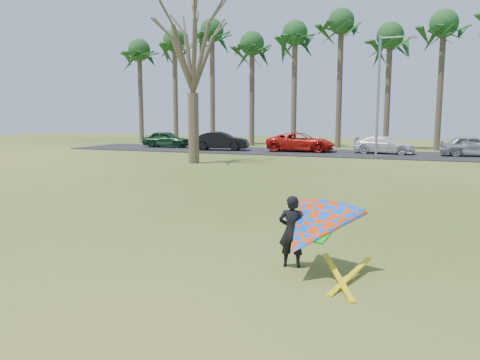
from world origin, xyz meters
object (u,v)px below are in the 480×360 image
(car_0, at_px, (167,139))
(car_2, at_px, (301,142))
(kite_flyer, at_px, (311,230))
(car_3, at_px, (384,145))
(car_1, at_px, (221,141))
(bare_tree_left, at_px, (192,46))
(streetlight, at_px, (381,91))
(car_4, at_px, (472,146))

(car_0, distance_m, car_2, 12.11)
(car_0, xyz_separation_m, kite_flyer, (18.94, -27.58, 0.07))
(car_3, bearing_deg, car_2, 98.90)
(car_1, xyz_separation_m, car_2, (6.31, 1.00, -0.00))
(bare_tree_left, xyz_separation_m, car_0, (-8.03, 10.67, -6.15))
(car_0, xyz_separation_m, car_3, (18.26, -0.00, -0.06))
(car_3, relative_size, kite_flyer, 1.85)
(car_0, distance_m, car_3, 18.26)
(car_1, bearing_deg, bare_tree_left, -177.27)
(streetlight, distance_m, car_3, 5.25)
(car_2, distance_m, kite_flyer, 28.02)
(car_1, bearing_deg, car_0, 65.55)
(car_1, relative_size, car_4, 1.07)
(car_1, bearing_deg, car_4, -97.10)
(streetlight, height_order, car_3, streetlight)
(car_1, bearing_deg, streetlight, -111.15)
(streetlight, bearing_deg, car_3, 88.85)
(bare_tree_left, height_order, car_3, bare_tree_left)
(streetlight, distance_m, car_2, 7.82)
(car_2, height_order, car_4, car_2)
(bare_tree_left, distance_m, streetlight, 12.58)
(car_4, bearing_deg, kite_flyer, 164.62)
(kite_flyer, bearing_deg, streetlight, 91.81)
(kite_flyer, bearing_deg, bare_tree_left, 122.85)
(bare_tree_left, relative_size, streetlight, 1.21)
(car_4, bearing_deg, car_2, 86.23)
(bare_tree_left, xyz_separation_m, car_2, (4.07, 10.26, -6.13))
(bare_tree_left, distance_m, car_3, 16.03)
(bare_tree_left, distance_m, car_1, 11.32)
(car_1, bearing_deg, car_3, -94.40)
(car_0, height_order, car_3, car_0)
(car_1, height_order, car_3, car_1)
(car_1, distance_m, kite_flyer, 29.29)
(car_1, height_order, car_2, car_1)
(car_0, height_order, car_1, car_1)
(car_2, relative_size, car_4, 1.27)
(car_3, relative_size, car_4, 1.07)
(car_1, bearing_deg, car_2, -91.80)
(car_1, relative_size, car_3, 1.00)
(bare_tree_left, relative_size, car_3, 2.19)
(streetlight, bearing_deg, bare_tree_left, -145.43)
(car_3, bearing_deg, car_4, -86.90)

